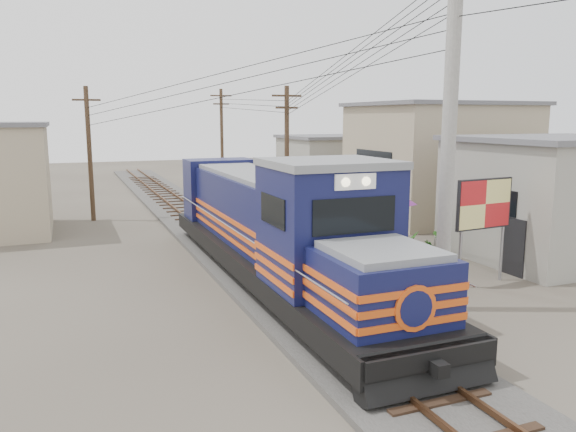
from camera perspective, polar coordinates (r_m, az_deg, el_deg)
name	(u,v)px	position (r m, az deg, el deg)	size (l,w,h in m)	color
ground	(322,319)	(15.51, 3.47, -10.44)	(120.00, 120.00, 0.00)	#473F35
ballast	(224,242)	(24.55, -6.48, -2.62)	(3.60, 70.00, 0.16)	#595651
track	(224,238)	(24.51, -6.49, -2.21)	(1.15, 70.00, 0.12)	#51331E
locomotive	(276,230)	(18.19, -1.24, -1.38)	(3.13, 17.04, 4.22)	black
utility_pole_main	(449,133)	(15.95, 16.03, 8.14)	(0.40, 0.40, 10.00)	#9E9B93
wooden_pole_mid	(287,151)	(29.23, -0.12, 6.58)	(1.60, 0.24, 7.00)	#4C3826
wooden_pole_far	(222,138)	(42.62, -6.74, 7.92)	(1.60, 0.24, 7.50)	#4C3826
wooden_pole_left	(89,151)	(31.21, -19.52, 6.23)	(1.60, 0.24, 7.00)	#4C3826
power_lines	(227,61)	(22.58, -6.18, 15.41)	(9.65, 19.00, 3.30)	black
shophouse_front	(558,197)	(24.16, 25.78, 1.74)	(7.35, 6.30, 4.70)	gray
shophouse_mid	(438,161)	(31.43, 15.02, 5.44)	(8.40, 7.35, 6.20)	tan
shophouse_back	(331,166)	(39.27, 4.43, 5.13)	(6.30, 6.30, 4.20)	gray
billboard	(484,207)	(19.13, 19.31, 0.89)	(2.26, 0.33, 3.49)	#99999E
market_umbrella	(391,197)	(23.62, 10.37, 1.92)	(2.25, 2.25, 2.46)	black
vendor	(391,227)	(24.20, 10.45, -1.07)	(0.61, 0.40, 1.68)	black
plant_nursery	(393,247)	(22.27, 10.61, -3.09)	(3.36, 3.20, 1.10)	#245518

